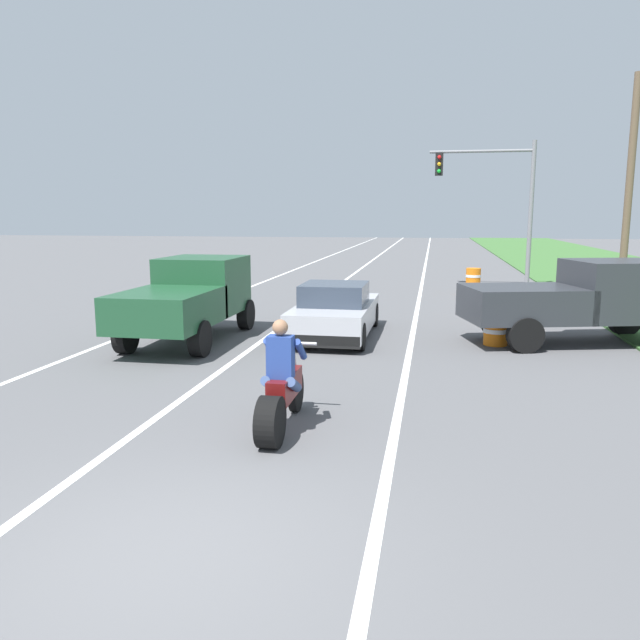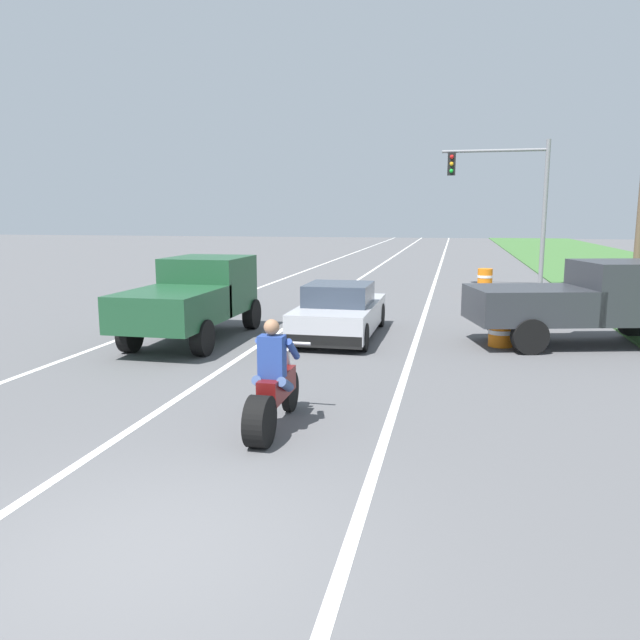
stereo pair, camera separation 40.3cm
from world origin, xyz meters
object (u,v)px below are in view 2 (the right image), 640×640
Objects in this scene: traffic_light_mast_near at (513,192)px; construction_barrel_mid at (513,304)px; motorcycle_with_rider at (272,391)px; pickup_truck_left_lane_dark_green at (195,295)px; construction_barrel_far at (485,281)px; sports_car_silver at (340,312)px; pickup_truck_right_shoulder_dark_grey at (585,299)px; construction_barrel_nearest at (501,325)px.

traffic_light_mast_near is 6.00× the size of construction_barrel_mid.
motorcycle_with_rider is 0.46× the size of pickup_truck_left_lane_dark_green.
construction_barrel_far is at bearing 94.70° from construction_barrel_mid.
pickup_truck_left_lane_dark_green is at bearing -161.81° from sports_car_silver.
sports_car_silver is 0.84× the size of pickup_truck_right_shoulder_dark_grey.
pickup_truck_left_lane_dark_green reaches higher than construction_barrel_nearest.
pickup_truck_left_lane_dark_green is at bearing 122.52° from motorcycle_with_rider.
pickup_truck_right_shoulder_dark_grey is at bearing 15.53° from construction_barrel_nearest.
construction_barrel_nearest is 1.00× the size of construction_barrel_far.
pickup_truck_left_lane_dark_green reaches higher than motorcycle_with_rider.
sports_car_silver is 4.30× the size of construction_barrel_nearest.
pickup_truck_left_lane_dark_green is at bearing -124.78° from construction_barrel_far.
motorcycle_with_rider is 2.21× the size of construction_barrel_nearest.
pickup_truck_right_shoulder_dark_grey is 0.86× the size of traffic_light_mast_near.
pickup_truck_left_lane_dark_green is 7.37m from construction_barrel_nearest.
sports_car_silver reaches higher than construction_barrel_far.
pickup_truck_left_lane_dark_green reaches higher than construction_barrel_mid.
sports_car_silver is at bearing -112.63° from construction_barrel_far.
construction_barrel_far is at bearing 67.37° from sports_car_silver.
pickup_truck_left_lane_dark_green is 9.30m from pickup_truck_right_shoulder_dark_grey.
motorcycle_with_rider is 6.99m from sports_car_silver.
pickup_truck_right_shoulder_dark_grey is 3.37m from construction_barrel_mid.
motorcycle_with_rider is at bearing -127.16° from pickup_truck_right_shoulder_dark_grey.
pickup_truck_left_lane_dark_green is 4.80× the size of construction_barrel_mid.
construction_barrel_nearest is at bearing -164.47° from pickup_truck_right_shoulder_dark_grey.
traffic_light_mast_near is 12.31m from construction_barrel_nearest.
pickup_truck_left_lane_dark_green is at bearing -173.65° from construction_barrel_nearest.
sports_car_silver is 4.30× the size of construction_barrel_mid.
pickup_truck_right_shoulder_dark_grey is at bearing 2.21° from sports_car_silver.
pickup_truck_right_shoulder_dark_grey is at bearing -78.67° from construction_barrel_far.
sports_car_silver is 0.90× the size of pickup_truck_left_lane_dark_green.
motorcycle_with_rider is at bearing -111.93° from construction_barrel_mid.
construction_barrel_mid is at bearing -93.59° from traffic_light_mast_near.
traffic_light_mast_near reaches higher than pickup_truck_right_shoulder_dark_grey.
pickup_truck_left_lane_dark_green is 0.80× the size of traffic_light_mast_near.
traffic_light_mast_near is at bearing 56.33° from pickup_truck_left_lane_dark_green.
sports_car_silver is 3.91m from construction_barrel_nearest.
pickup_truck_right_shoulder_dark_grey is at bearing 52.84° from motorcycle_with_rider.
construction_barrel_nearest is at bearing -4.49° from sports_car_silver.
pickup_truck_right_shoulder_dark_grey reaches higher than motorcycle_with_rider.
traffic_light_mast_near is at bearing 62.73° from construction_barrel_far.
pickup_truck_right_shoulder_dark_grey is at bearing -85.79° from traffic_light_mast_near.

